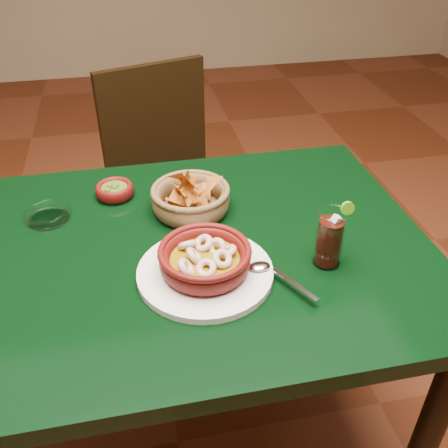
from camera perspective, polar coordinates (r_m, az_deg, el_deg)
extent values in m
plane|color=#471C0C|center=(1.67, -5.28, -23.55)|extent=(7.00, 7.00, 0.00)
cube|color=black|center=(1.12, -7.27, -3.62)|extent=(1.20, 0.80, 0.04)
cylinder|color=black|center=(1.33, 21.85, -22.38)|extent=(0.06, 0.06, 0.71)
cylinder|color=black|center=(1.72, 10.70, -4.09)|extent=(0.06, 0.06, 0.71)
cube|color=black|center=(1.81, -5.10, 2.24)|extent=(0.52, 0.52, 0.04)
cylinder|color=black|center=(1.76, -7.55, -8.19)|extent=(0.04, 0.04, 0.45)
cylinder|color=black|center=(1.88, 2.51, -4.61)|extent=(0.04, 0.04, 0.45)
cylinder|color=black|center=(2.03, -11.49, -2.04)|extent=(0.04, 0.04, 0.45)
cylinder|color=black|center=(2.13, -2.48, 0.75)|extent=(0.04, 0.04, 0.45)
cube|color=black|center=(1.85, -7.99, 11.20)|extent=(0.39, 0.15, 0.44)
cylinder|color=silver|center=(1.02, -2.16, -5.55)|extent=(0.28, 0.28, 0.01)
cylinder|color=#480A08|center=(1.02, -2.18, -5.05)|extent=(0.16, 0.16, 0.01)
torus|color=#480A08|center=(1.00, -2.21, -4.10)|extent=(0.21, 0.21, 0.04)
torus|color=#480A08|center=(0.99, -2.23, -3.08)|extent=(0.19, 0.19, 0.01)
cylinder|color=#6F5108|center=(1.00, -2.21, -4.09)|extent=(0.14, 0.14, 0.01)
torus|color=#C6A991|center=(1.00, 0.39, -3.19)|extent=(0.06, 0.06, 0.04)
torus|color=#C6A991|center=(1.01, -0.79, -2.71)|extent=(0.04, 0.06, 0.05)
torus|color=#C6A991|center=(1.02, -2.38, -2.20)|extent=(0.06, 0.06, 0.04)
torus|color=#C6A991|center=(1.03, -4.17, -2.47)|extent=(0.05, 0.05, 0.05)
torus|color=#C6A991|center=(1.00, -3.42, -3.66)|extent=(0.04, 0.05, 0.05)
torus|color=#C6A991|center=(0.97, -4.35, -5.01)|extent=(0.04, 0.05, 0.05)
torus|color=#C6A991|center=(0.97, -2.05, -5.09)|extent=(0.06, 0.06, 0.04)
torus|color=#C6A991|center=(0.98, -0.20, -4.01)|extent=(0.05, 0.05, 0.04)
cube|color=silver|center=(0.99, 8.08, -6.83)|extent=(0.06, 0.11, 0.00)
ellipsoid|color=silver|center=(1.02, 4.09, -4.84)|extent=(0.04, 0.03, 0.01)
cylinder|color=brown|center=(1.22, -3.77, 1.70)|extent=(0.16, 0.16, 0.01)
torus|color=brown|center=(1.20, -3.82, 2.76)|extent=(0.22, 0.22, 0.06)
torus|color=brown|center=(1.19, -3.87, 3.88)|extent=(0.19, 0.19, 0.01)
cone|color=#A95819|center=(1.19, -4.10, 4.42)|extent=(0.07, 0.08, 0.10)
cone|color=#A95819|center=(1.22, -4.83, 3.80)|extent=(0.06, 0.09, 0.08)
cone|color=#A95819|center=(1.22, -2.60, 3.32)|extent=(0.06, 0.08, 0.05)
cone|color=#A95819|center=(1.17, -2.78, 1.65)|extent=(0.08, 0.06, 0.07)
cone|color=#A95819|center=(1.18, -3.68, 4.63)|extent=(0.07, 0.09, 0.07)
cone|color=#A95819|center=(1.18, -4.50, 4.94)|extent=(0.07, 0.06, 0.07)
cone|color=#A95819|center=(1.20, -5.89, 2.71)|extent=(0.09, 0.09, 0.05)
cone|color=#A95819|center=(1.21, -2.64, 2.72)|extent=(0.08, 0.08, 0.06)
cone|color=#A95819|center=(1.18, -1.43, 4.79)|extent=(0.06, 0.09, 0.06)
cone|color=#A95819|center=(1.22, -4.58, 4.09)|extent=(0.07, 0.09, 0.07)
cone|color=#A95819|center=(1.19, -3.93, 3.45)|extent=(0.10, 0.08, 0.06)
cone|color=#A95819|center=(1.19, -4.59, 3.81)|extent=(0.08, 0.10, 0.06)
cone|color=#A95819|center=(1.20, -5.09, 5.40)|extent=(0.07, 0.06, 0.07)
cone|color=#A95819|center=(1.20, -4.16, 2.99)|extent=(0.07, 0.03, 0.07)
cone|color=#A95819|center=(1.21, -3.58, 3.72)|extent=(0.08, 0.06, 0.09)
cone|color=#A95819|center=(1.21, -5.39, 2.94)|extent=(0.07, 0.07, 0.07)
cone|color=#A95819|center=(1.24, -2.34, 3.97)|extent=(0.10, 0.08, 0.06)
cone|color=#A95819|center=(1.20, -3.67, 3.08)|extent=(0.06, 0.09, 0.08)
cylinder|color=#480A08|center=(1.30, -12.30, 3.21)|extent=(0.08, 0.08, 0.01)
torus|color=#480A08|center=(1.29, -12.38, 3.77)|extent=(0.11, 0.11, 0.04)
cylinder|color=#2A450D|center=(1.29, -12.41, 3.98)|extent=(0.06, 0.06, 0.01)
sphere|color=#2A450D|center=(1.28, -13.13, 3.73)|extent=(0.02, 0.02, 0.02)
sphere|color=#2A450D|center=(1.29, -12.22, 4.31)|extent=(0.02, 0.02, 0.02)
sphere|color=#2A450D|center=(1.29, -12.38, 4.10)|extent=(0.02, 0.02, 0.02)
sphere|color=#2A450D|center=(1.29, -12.92, 4.24)|extent=(0.02, 0.02, 0.02)
sphere|color=#2A450D|center=(1.30, -12.70, 4.43)|extent=(0.02, 0.02, 0.02)
cylinder|color=white|center=(1.08, 11.59, -4.19)|extent=(0.06, 0.06, 0.01)
torus|color=white|center=(1.04, 11.98, -1.56)|extent=(0.13, 0.13, 0.07)
cylinder|color=black|center=(1.05, 11.92, -2.01)|extent=(0.05, 0.05, 0.10)
cube|color=silver|center=(1.03, 12.75, -0.66)|extent=(0.02, 0.02, 0.02)
cube|color=silver|center=(1.02, 12.72, 0.54)|extent=(0.02, 0.02, 0.02)
cube|color=silver|center=(1.03, 12.78, -0.40)|extent=(0.03, 0.02, 0.02)
cube|color=silver|center=(1.02, 11.98, -0.38)|extent=(0.02, 0.02, 0.02)
cube|color=silver|center=(1.02, 12.23, 0.06)|extent=(0.02, 0.02, 0.02)
cube|color=silver|center=(1.02, 12.36, -0.81)|extent=(0.02, 0.02, 0.02)
torus|color=white|center=(1.01, 12.41, 1.31)|extent=(0.06, 0.06, 0.00)
cylinder|color=#459312|center=(1.01, 13.94, 1.77)|extent=(0.03, 0.01, 0.03)
cylinder|color=white|center=(1.26, -19.44, 0.62)|extent=(0.10, 0.10, 0.01)
torus|color=white|center=(1.25, -19.54, 1.04)|extent=(0.12, 0.12, 0.03)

